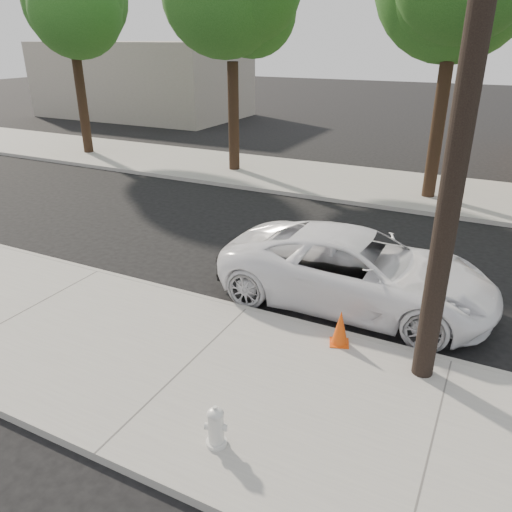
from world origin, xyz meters
The scene contains 11 objects.
ground centered at (0.00, 0.00, 0.00)m, with size 120.00×120.00×0.00m, color black.
near_sidewalk centered at (0.00, -4.30, 0.07)m, with size 90.00×4.40×0.15m, color gray.
far_sidewalk centered at (0.00, 8.50, 0.07)m, with size 90.00×5.00×0.15m, color gray.
curb_near centered at (0.00, -2.10, 0.07)m, with size 90.00×0.12×0.16m, color #9E9B93.
building_far centered at (-20.00, 20.00, 2.50)m, with size 14.00×8.00×5.00m, color gray.
utility_pole centered at (3.60, -2.70, 4.70)m, with size 1.40×0.34×9.00m.
tree_a centered at (-13.80, 7.85, 6.53)m, with size 4.65×4.50×9.00m.
tree_b centered at (-5.81, 8.06, 6.15)m, with size 4.34×4.20×8.45m.
police_cruiser centered at (1.84, -0.65, 0.79)m, with size 2.62×5.68×1.58m, color white.
fire_hydrant centered at (1.37, -5.61, 0.44)m, with size 0.32×0.29×0.60m.
traffic_cone centered at (2.10, -2.50, 0.47)m, with size 0.44×0.44×0.67m.
Camera 1 is at (4.20, -10.03, 5.25)m, focal length 35.00 mm.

